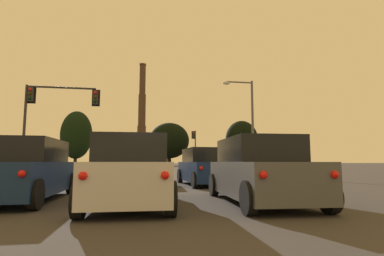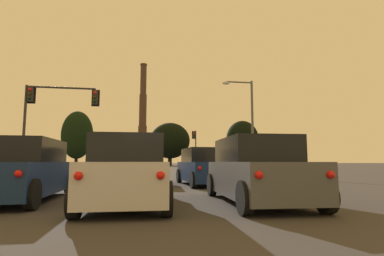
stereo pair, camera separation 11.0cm
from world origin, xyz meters
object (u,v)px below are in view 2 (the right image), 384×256
(traffic_light_far_right, at_px, (195,144))
(street_lamp, at_px, (248,117))
(smokestack, at_px, (143,124))
(traffic_light_overhead_left, at_px, (50,107))
(suv_right_lane_second, at_px, (256,171))
(suv_right_lane_front, at_px, (203,167))
(suv_center_lane_second, at_px, (129,171))
(suv_center_lane_front, at_px, (137,167))
(suv_left_lane_second, at_px, (23,171))

(traffic_light_far_right, bearing_deg, street_lamp, -89.29)
(smokestack, bearing_deg, traffic_light_overhead_left, -93.05)
(suv_right_lane_second, height_order, suv_right_lane_front, same)
(suv_right_lane_second, bearing_deg, traffic_light_overhead_left, 127.24)
(traffic_light_overhead_left, bearing_deg, traffic_light_far_right, 58.80)
(suv_center_lane_second, height_order, traffic_light_overhead_left, traffic_light_overhead_left)
(suv_center_lane_front, distance_m, street_lamp, 11.82)
(suv_center_lane_second, height_order, suv_right_lane_front, same)
(suv_right_lane_front, xyz_separation_m, suv_left_lane_second, (-6.66, -5.26, 0.00))
(street_lamp, bearing_deg, smokestack, 93.99)
(suv_center_lane_front, relative_size, suv_left_lane_second, 1.01)
(suv_right_lane_second, bearing_deg, suv_left_lane_second, 169.44)
(smokestack, bearing_deg, suv_center_lane_second, -90.17)
(suv_center_lane_second, xyz_separation_m, smokestack, (0.40, 137.90, 18.60))
(suv_center_lane_front, bearing_deg, suv_right_lane_front, -23.33)
(traffic_light_far_right, bearing_deg, suv_center_lane_second, -102.71)
(suv_center_lane_front, relative_size, suv_right_lane_front, 1.00)
(suv_left_lane_second, height_order, traffic_light_far_right, traffic_light_far_right)
(suv_left_lane_second, distance_m, smokestack, 137.85)
(suv_center_lane_second, relative_size, suv_center_lane_front, 0.99)
(suv_right_lane_second, xyz_separation_m, suv_center_lane_front, (-3.51, 8.49, 0.00))
(suv_right_lane_second, xyz_separation_m, smokestack, (-3.20, 138.12, 18.60))
(traffic_light_overhead_left, bearing_deg, smokestack, 86.95)
(suv_left_lane_second, xyz_separation_m, traffic_light_far_right, (11.87, 37.12, 3.13))
(smokestack, bearing_deg, street_lamp, -86.01)
(suv_left_lane_second, distance_m, traffic_light_overhead_left, 13.56)
(traffic_light_far_right, bearing_deg, suv_center_lane_front, -105.87)
(suv_center_lane_second, bearing_deg, traffic_light_far_right, 78.56)
(suv_center_lane_second, xyz_separation_m, suv_center_lane_front, (0.09, 8.28, 0.00))
(street_lamp, bearing_deg, suv_center_lane_front, -142.91)
(suv_center_lane_second, relative_size, smokestack, 0.10)
(suv_center_lane_second, bearing_deg, suv_center_lane_front, 90.64)
(suv_center_lane_front, height_order, traffic_light_far_right, traffic_light_far_right)
(suv_left_lane_second, bearing_deg, suv_center_lane_front, 64.34)
(suv_left_lane_second, distance_m, street_lamp, 18.69)
(street_lamp, xyz_separation_m, smokestack, (-8.57, 122.91, 14.62))
(suv_center_lane_second, height_order, street_lamp, street_lamp)
(suv_right_lane_second, relative_size, traffic_light_overhead_left, 0.75)
(suv_center_lane_front, height_order, suv_right_lane_front, same)
(suv_center_lane_front, distance_m, smokestack, 130.95)
(suv_right_lane_second, distance_m, suv_right_lane_front, 6.84)
(suv_center_lane_front, bearing_deg, street_lamp, 39.89)
(suv_left_lane_second, relative_size, street_lamp, 0.62)
(suv_center_lane_second, distance_m, traffic_light_overhead_left, 15.79)
(suv_right_lane_second, xyz_separation_m, traffic_light_far_right, (5.07, 38.70, 3.13))
(suv_right_lane_front, distance_m, smokestack, 132.63)
(suv_center_lane_second, height_order, suv_center_lane_front, same)
(suv_center_lane_second, bearing_deg, street_lamp, 60.37)
(suv_left_lane_second, height_order, street_lamp, street_lamp)
(suv_right_lane_front, xyz_separation_m, smokestack, (-3.06, 131.28, 18.60))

